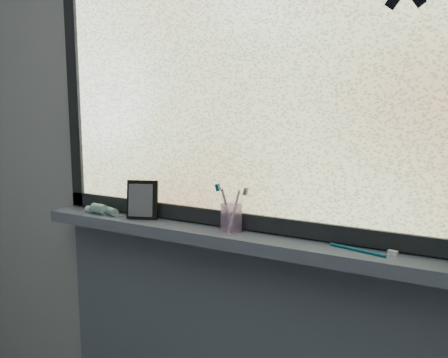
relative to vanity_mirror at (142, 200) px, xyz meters
name	(u,v)px	position (x,y,z in m)	size (l,w,h in m)	color
wall_back	(265,158)	(0.43, 0.07, 0.16)	(3.00, 0.01, 2.50)	#9EA3A8
windowsill	(254,242)	(0.43, 0.00, -0.09)	(1.62, 0.14, 0.04)	slate
window_pane	(263,66)	(0.43, 0.05, 0.44)	(1.50, 0.01, 1.00)	silver
frame_bottom	(260,223)	(0.43, 0.05, -0.04)	(1.60, 0.03, 0.05)	black
frame_left	(75,72)	(-0.35, 0.05, 0.44)	(0.05, 0.03, 1.10)	black
vanity_mirror	(142,200)	(0.00, 0.00, 0.00)	(0.11, 0.05, 0.14)	black
toothpaste_tube	(104,210)	(-0.16, -0.02, -0.05)	(0.20, 0.04, 0.04)	silver
toothbrush_cup	(231,218)	(0.35, 0.00, -0.02)	(0.07, 0.07, 0.09)	#DBAEE7
toothbrush_lying	(357,249)	(0.75, 0.00, -0.06)	(0.20, 0.02, 0.01)	#0C536C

